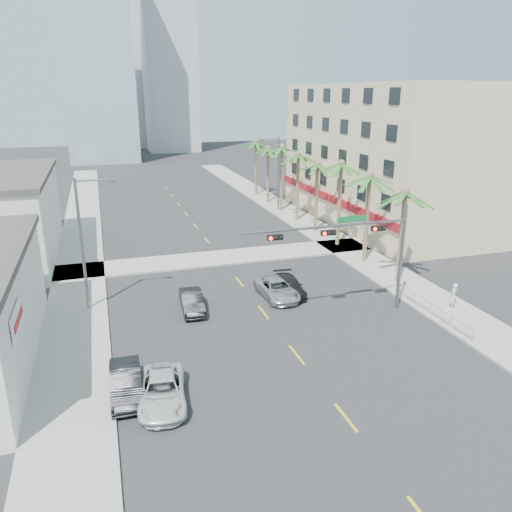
{
  "coord_description": "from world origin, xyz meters",
  "views": [
    {
      "loc": [
        -9.7,
        -19.14,
        14.1
      ],
      "look_at": [
        -0.01,
        11.6,
        3.5
      ],
      "focal_mm": 35.0,
      "sensor_mm": 36.0,
      "label": 1
    }
  ],
  "objects_px": {
    "car_lane_center": "(277,289)",
    "car_lane_right": "(289,286)",
    "car_lane_left": "(192,301)",
    "traffic_signal_mast": "(360,241)",
    "pedestrian": "(453,296)",
    "car_parked_mid": "(126,383)",
    "car_parked_far": "(162,391)"
  },
  "relations": [
    {
      "from": "car_lane_center",
      "to": "car_lane_left",
      "type": "bearing_deg",
      "value": -178.29
    },
    {
      "from": "car_parked_mid",
      "to": "car_lane_center",
      "type": "distance_m",
      "value": 14.53
    },
    {
      "from": "car_parked_mid",
      "to": "car_lane_right",
      "type": "bearing_deg",
      "value": 39.79
    },
    {
      "from": "car_lane_center",
      "to": "pedestrian",
      "type": "xyz_separation_m",
      "value": [
        10.59,
        -5.67,
        0.39
      ]
    },
    {
      "from": "car_lane_left",
      "to": "car_lane_center",
      "type": "relative_size",
      "value": 0.86
    },
    {
      "from": "car_parked_mid",
      "to": "car_lane_center",
      "type": "xyz_separation_m",
      "value": [
        11.14,
        9.33,
        -0.05
      ]
    },
    {
      "from": "car_lane_center",
      "to": "car_lane_right",
      "type": "distance_m",
      "value": 1.18
    },
    {
      "from": "car_lane_left",
      "to": "pedestrian",
      "type": "xyz_separation_m",
      "value": [
        16.85,
        -5.25,
        0.38
      ]
    },
    {
      "from": "traffic_signal_mast",
      "to": "car_lane_center",
      "type": "relative_size",
      "value": 2.37
    },
    {
      "from": "car_parked_far",
      "to": "car_lane_right",
      "type": "bearing_deg",
      "value": 53.07
    },
    {
      "from": "car_parked_far",
      "to": "car_lane_left",
      "type": "bearing_deg",
      "value": 79.38
    },
    {
      "from": "car_lane_left",
      "to": "car_lane_center",
      "type": "distance_m",
      "value": 6.27
    },
    {
      "from": "car_lane_left",
      "to": "pedestrian",
      "type": "distance_m",
      "value": 17.65
    },
    {
      "from": "car_parked_far",
      "to": "car_lane_right",
      "type": "xyz_separation_m",
      "value": [
        10.66,
        10.91,
        -0.04
      ]
    },
    {
      "from": "car_parked_far",
      "to": "car_lane_left",
      "type": "distance_m",
      "value": 10.61
    },
    {
      "from": "car_parked_mid",
      "to": "car_parked_far",
      "type": "height_order",
      "value": "car_parked_mid"
    },
    {
      "from": "car_parked_far",
      "to": "car_lane_center",
      "type": "relative_size",
      "value": 1.0
    },
    {
      "from": "traffic_signal_mast",
      "to": "pedestrian",
      "type": "bearing_deg",
      "value": -12.55
    },
    {
      "from": "car_lane_center",
      "to": "traffic_signal_mast",
      "type": "bearing_deg",
      "value": -48.36
    },
    {
      "from": "car_parked_mid",
      "to": "car_parked_far",
      "type": "relative_size",
      "value": 0.91
    },
    {
      "from": "car_parked_mid",
      "to": "car_lane_right",
      "type": "relative_size",
      "value": 1.01
    },
    {
      "from": "car_lane_center",
      "to": "pedestrian",
      "type": "relative_size",
      "value": 2.62
    },
    {
      "from": "car_parked_mid",
      "to": "car_lane_center",
      "type": "bearing_deg",
      "value": 41.32
    },
    {
      "from": "traffic_signal_mast",
      "to": "car_parked_far",
      "type": "xyz_separation_m",
      "value": [
        -13.58,
        -6.3,
        -4.41
      ]
    },
    {
      "from": "car_lane_left",
      "to": "car_lane_right",
      "type": "distance_m",
      "value": 7.42
    },
    {
      "from": "traffic_signal_mast",
      "to": "pedestrian",
      "type": "height_order",
      "value": "traffic_signal_mast"
    },
    {
      "from": "car_parked_far",
      "to": "car_lane_right",
      "type": "relative_size",
      "value": 1.12
    },
    {
      "from": "car_parked_far",
      "to": "pedestrian",
      "type": "distance_m",
      "value": 20.71
    },
    {
      "from": "car_lane_left",
      "to": "car_parked_far",
      "type": "bearing_deg",
      "value": -104.36
    },
    {
      "from": "car_parked_mid",
      "to": "traffic_signal_mast",
      "type": "bearing_deg",
      "value": 19.99
    },
    {
      "from": "car_lane_center",
      "to": "car_lane_right",
      "type": "height_order",
      "value": "car_lane_center"
    },
    {
      "from": "traffic_signal_mast",
      "to": "car_lane_center",
      "type": "bearing_deg",
      "value": 133.79
    }
  ]
}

